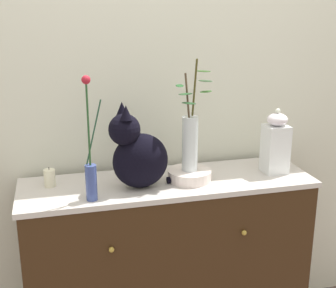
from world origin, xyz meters
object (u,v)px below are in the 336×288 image
(sideboard, at_px, (168,267))
(vase_glass_clear, at_px, (190,139))
(jar_lidded_porcelain, at_px, (276,144))
(bowl_porcelain, at_px, (189,175))
(candle_pillar, at_px, (50,178))
(cat_sitting, at_px, (138,154))
(vase_slim_green, at_px, (91,169))

(sideboard, distance_m, vase_glass_clear, 0.67)
(sideboard, bearing_deg, jar_lidded_porcelain, -1.82)
(bowl_porcelain, bearing_deg, candle_pillar, 172.32)
(cat_sitting, bearing_deg, sideboard, 17.31)
(cat_sitting, relative_size, candle_pillar, 4.84)
(cat_sitting, bearing_deg, vase_slim_green, -157.56)
(sideboard, distance_m, vase_slim_green, 0.72)
(cat_sitting, height_order, jar_lidded_porcelain, cat_sitting)
(cat_sitting, distance_m, vase_slim_green, 0.24)
(sideboard, height_order, cat_sitting, cat_sitting)
(sideboard, xyz_separation_m, jar_lidded_porcelain, (0.54, -0.02, 0.61))
(vase_glass_clear, relative_size, candle_pillar, 5.65)
(cat_sitting, distance_m, vase_glass_clear, 0.26)
(sideboard, relative_size, jar_lidded_porcelain, 4.29)
(cat_sitting, relative_size, vase_glass_clear, 0.86)
(jar_lidded_porcelain, bearing_deg, bowl_porcelain, -179.50)
(candle_pillar, bearing_deg, jar_lidded_porcelain, -4.37)
(vase_glass_clear, distance_m, jar_lidded_porcelain, 0.44)
(vase_slim_green, relative_size, candle_pillar, 5.74)
(sideboard, bearing_deg, cat_sitting, -162.69)
(bowl_porcelain, height_order, jar_lidded_porcelain, jar_lidded_porcelain)
(vase_slim_green, bearing_deg, bowl_porcelain, 13.91)
(bowl_porcelain, xyz_separation_m, candle_pillar, (-0.64, 0.09, 0.01))
(jar_lidded_porcelain, bearing_deg, vase_slim_green, -172.48)
(vase_slim_green, distance_m, vase_glass_clear, 0.49)
(bowl_porcelain, bearing_deg, sideboard, 168.11)
(cat_sitting, height_order, candle_pillar, cat_sitting)
(cat_sitting, height_order, vase_glass_clear, vase_glass_clear)
(sideboard, bearing_deg, bowl_porcelain, -11.89)
(candle_pillar, bearing_deg, vase_glass_clear, -7.71)
(sideboard, relative_size, vase_slim_green, 2.61)
(candle_pillar, bearing_deg, bowl_porcelain, -7.68)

